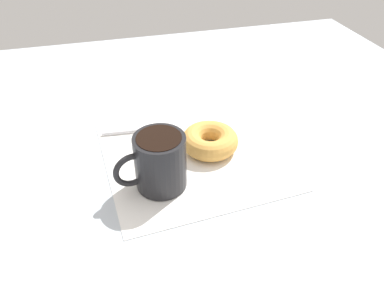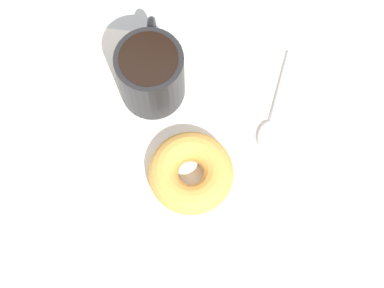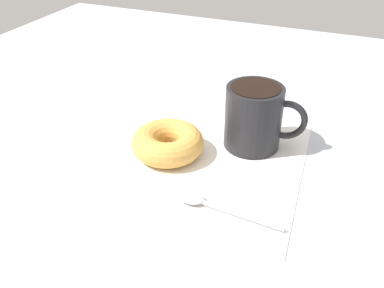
% 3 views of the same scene
% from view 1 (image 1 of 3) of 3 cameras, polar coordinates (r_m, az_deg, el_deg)
% --- Properties ---
extents(ground_plane, '(1.20, 1.20, 0.02)m').
position_cam_1_polar(ground_plane, '(0.64, 2.84, -3.34)').
color(ground_plane, '#B2BCC6').
extents(napkin, '(0.31, 0.31, 0.00)m').
position_cam_1_polar(napkin, '(0.65, 0.00, -1.52)').
color(napkin, white).
rests_on(napkin, ground_plane).
extents(coffee_cup, '(0.11, 0.08, 0.09)m').
position_cam_1_polar(coffee_cup, '(0.56, -5.06, -2.62)').
color(coffee_cup, black).
rests_on(coffee_cup, napkin).
extents(donut, '(0.10, 0.10, 0.03)m').
position_cam_1_polar(donut, '(0.65, 2.75, 0.55)').
color(donut, gold).
rests_on(donut, napkin).
extents(spoon, '(0.13, 0.03, 0.01)m').
position_cam_1_polar(spoon, '(0.71, -5.89, 2.39)').
color(spoon, silver).
rests_on(spoon, napkin).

